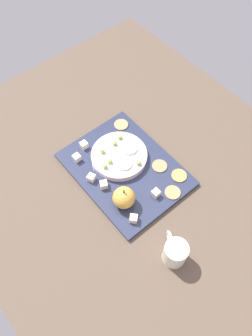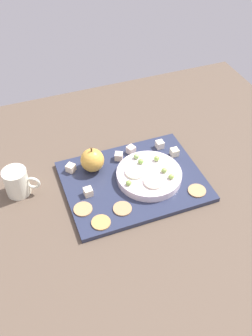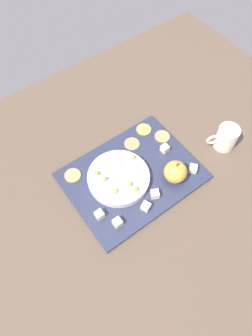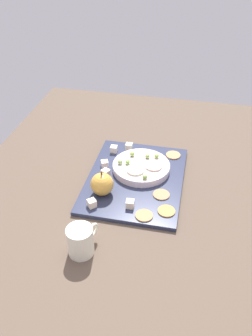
{
  "view_description": "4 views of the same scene",
  "coord_description": "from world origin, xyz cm",
  "px_view_note": "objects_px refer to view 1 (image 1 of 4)",
  "views": [
    {
      "loc": [
        37.72,
        -35.99,
        93.97
      ],
      "look_at": [
        -3.38,
        -1.95,
        7.8
      ],
      "focal_mm": 35.58,
      "sensor_mm": 36.0,
      "label": 1
    },
    {
      "loc": [
        22.33,
        65.67,
        79.04
      ],
      "look_at": [
        -3.45,
        -2.75,
        8.18
      ],
      "focal_mm": 40.3,
      "sensor_mm": 36.0,
      "label": 2
    },
    {
      "loc": [
        -32.39,
        -35.25,
        81.21
      ],
      "look_at": [
        -6.14,
        0.49,
        7.81
      ],
      "focal_mm": 32.21,
      "sensor_mm": 36.0,
      "label": 3
    },
    {
      "loc": [
        79.73,
        14.23,
        72.58
      ],
      "look_at": [
        -4.07,
        -3.79,
        8.72
      ],
      "focal_mm": 38.31,
      "sensor_mm": 36.0,
      "label": 4
    }
  ],
  "objects_px": {
    "grape_5": "(102,151)",
    "cup": "(175,253)",
    "grape_0": "(110,161)",
    "apple_slice_0": "(124,163)",
    "grape_1": "(120,137)",
    "cheese_cube_1": "(77,158)",
    "cheese_cube_5": "(156,193)",
    "apple_whole": "(124,198)",
    "cheese_cube_2": "(104,185)",
    "apple_slice_1": "(129,148)",
    "platter": "(125,169)",
    "grape_3": "(115,143)",
    "cracker_1": "(121,125)",
    "cheese_cube_3": "(84,145)",
    "cracker_2": "(179,176)",
    "cheese_cube_4": "(134,219)",
    "cracker_0": "(160,166)",
    "cracker_3": "(173,192)",
    "grape_2": "(105,166)",
    "serving_dish": "(120,155)",
    "grape_4": "(139,163)",
    "cheese_cube_0": "(91,178)"
  },
  "relations": [
    {
      "from": "grape_5",
      "to": "cup",
      "type": "distance_m",
      "value": 0.38
    },
    {
      "from": "grape_0",
      "to": "apple_slice_0",
      "type": "height_order",
      "value": "grape_0"
    },
    {
      "from": "grape_0",
      "to": "grape_1",
      "type": "xyz_separation_m",
      "value": [
        -0.05,
        0.08,
        -0.0
      ]
    },
    {
      "from": "cheese_cube_1",
      "to": "cheese_cube_5",
      "type": "height_order",
      "value": "same"
    },
    {
      "from": "apple_whole",
      "to": "cheese_cube_5",
      "type": "bearing_deg",
      "value": 66.16
    },
    {
      "from": "cheese_cube_2",
      "to": "grape_0",
      "type": "xyz_separation_m",
      "value": [
        -0.04,
        0.06,
        0.02
      ]
    },
    {
      "from": "apple_slice_1",
      "to": "platter",
      "type": "bearing_deg",
      "value": -52.64
    },
    {
      "from": "grape_3",
      "to": "grape_1",
      "type": "bearing_deg",
      "value": 105.34
    },
    {
      "from": "apple_slice_0",
      "to": "cup",
      "type": "distance_m",
      "value": 0.31
    },
    {
      "from": "cheese_cube_2",
      "to": "cheese_cube_5",
      "type": "bearing_deg",
      "value": 40.2
    },
    {
      "from": "cracker_1",
      "to": "cheese_cube_3",
      "type": "bearing_deg",
      "value": -92.43
    },
    {
      "from": "grape_1",
      "to": "cracker_2",
      "type": "bearing_deg",
      "value": 15.33
    },
    {
      "from": "cheese_cube_3",
      "to": "cheese_cube_4",
      "type": "relative_size",
      "value": 1.0
    },
    {
      "from": "cracker_0",
      "to": "cracker_3",
      "type": "xyz_separation_m",
      "value": [
        0.09,
        -0.03,
        0.0
      ]
    },
    {
      "from": "grape_1",
      "to": "grape_2",
      "type": "height_order",
      "value": "same"
    },
    {
      "from": "cracker_2",
      "to": "cup",
      "type": "distance_m",
      "value": 0.25
    },
    {
      "from": "cheese_cube_1",
      "to": "apple_slice_0",
      "type": "bearing_deg",
      "value": 39.2
    },
    {
      "from": "serving_dish",
      "to": "cheese_cube_4",
      "type": "distance_m",
      "value": 0.22
    },
    {
      "from": "serving_dish",
      "to": "grape_0",
      "type": "distance_m",
      "value": 0.05
    },
    {
      "from": "grape_2",
      "to": "cup",
      "type": "xyz_separation_m",
      "value": [
        0.33,
        -0.02,
        -0.0
      ]
    },
    {
      "from": "platter",
      "to": "grape_5",
      "type": "bearing_deg",
      "value": -161.77
    },
    {
      "from": "grape_3",
      "to": "grape_5",
      "type": "height_order",
      "value": "grape_5"
    },
    {
      "from": "grape_1",
      "to": "grape_4",
      "type": "relative_size",
      "value": 1.0
    },
    {
      "from": "grape_1",
      "to": "cracker_1",
      "type": "bearing_deg",
      "value": 138.18
    },
    {
      "from": "cheese_cube_2",
      "to": "grape_0",
      "type": "bearing_deg",
      "value": 126.35
    },
    {
      "from": "serving_dish",
      "to": "grape_1",
      "type": "bearing_deg",
      "value": 141.07
    },
    {
      "from": "cheese_cube_4",
      "to": "apple_slice_0",
      "type": "bearing_deg",
      "value": 149.41
    },
    {
      "from": "grape_4",
      "to": "apple_slice_1",
      "type": "relative_size",
      "value": 0.3
    },
    {
      "from": "cheese_cube_1",
      "to": "apple_slice_0",
      "type": "relative_size",
      "value": 0.41
    },
    {
      "from": "grape_5",
      "to": "grape_4",
      "type": "bearing_deg",
      "value": 29.21
    },
    {
      "from": "cracker_2",
      "to": "cheese_cube_0",
      "type": "bearing_deg",
      "value": -126.97
    },
    {
      "from": "cracker_1",
      "to": "apple_slice_1",
      "type": "bearing_deg",
      "value": -25.86
    },
    {
      "from": "grape_1",
      "to": "cheese_cube_5",
      "type": "bearing_deg",
      "value": -10.28
    },
    {
      "from": "platter",
      "to": "apple_whole",
      "type": "height_order",
      "value": "apple_whole"
    },
    {
      "from": "grape_2",
      "to": "grape_5",
      "type": "height_order",
      "value": "grape_5"
    },
    {
      "from": "platter",
      "to": "grape_3",
      "type": "bearing_deg",
      "value": 163.92
    },
    {
      "from": "cheese_cube_0",
      "to": "cheese_cube_1",
      "type": "relative_size",
      "value": 1.0
    },
    {
      "from": "cracker_3",
      "to": "grape_5",
      "type": "relative_size",
      "value": 2.95
    },
    {
      "from": "cracker_1",
      "to": "cracker_2",
      "type": "relative_size",
      "value": 1.0
    },
    {
      "from": "cheese_cube_1",
      "to": "cracker_2",
      "type": "distance_m",
      "value": 0.33
    },
    {
      "from": "apple_whole",
      "to": "apple_slice_0",
      "type": "xyz_separation_m",
      "value": [
        -0.1,
        0.08,
        -0.01
      ]
    },
    {
      "from": "grape_3",
      "to": "cheese_cube_5",
      "type": "bearing_deg",
      "value": -3.12
    },
    {
      "from": "apple_slice_0",
      "to": "platter",
      "type": "bearing_deg",
      "value": 15.07
    },
    {
      "from": "platter",
      "to": "grape_2",
      "type": "height_order",
      "value": "grape_2"
    },
    {
      "from": "apple_whole",
      "to": "cheese_cube_4",
      "type": "bearing_deg",
      "value": -13.05
    },
    {
      "from": "grape_5",
      "to": "apple_slice_0",
      "type": "distance_m",
      "value": 0.08
    },
    {
      "from": "grape_0",
      "to": "grape_5",
      "type": "distance_m",
      "value": 0.05
    },
    {
      "from": "grape_1",
      "to": "grape_3",
      "type": "relative_size",
      "value": 1.0
    },
    {
      "from": "cracker_3",
      "to": "grape_3",
      "type": "height_order",
      "value": "grape_3"
    },
    {
      "from": "cheese_cube_5",
      "to": "cracker_0",
      "type": "bearing_deg",
      "value": 131.05
    }
  ]
}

